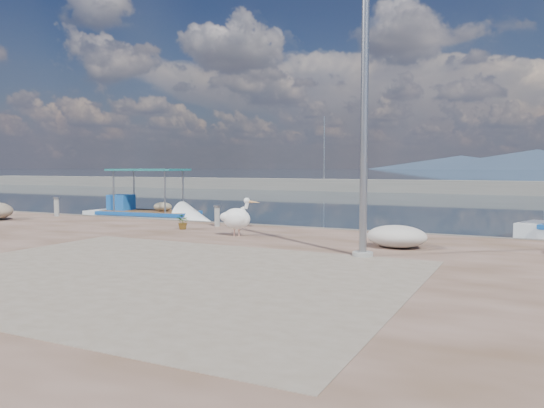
{
  "coord_description": "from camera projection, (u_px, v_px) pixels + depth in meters",
  "views": [
    {
      "loc": [
        7.07,
        -10.51,
        2.42
      ],
      "look_at": [
        0.0,
        3.8,
        1.3
      ],
      "focal_mm": 35.0,
      "sensor_mm": 36.0,
      "label": 1
    }
  ],
  "objects": [
    {
      "name": "pelican",
      "position": [
        237.0,
        218.0,
        14.66
      ],
      "size": [
        1.13,
        0.72,
        1.08
      ],
      "rotation": [
        0.0,
        0.0,
        0.29
      ],
      "color": "tan",
      "rests_on": "quay"
    },
    {
      "name": "bollard_far",
      "position": [
        57.0,
        206.0,
        20.62
      ],
      "size": [
        0.25,
        0.25,
        0.75
      ],
      "color": "gray",
      "rests_on": "quay"
    },
    {
      "name": "ground",
      "position": [
        202.0,
        268.0,
        12.69
      ],
      "size": [
        1400.0,
        1400.0,
        0.0
      ],
      "primitive_type": "plane",
      "color": "#162635",
      "rests_on": "ground"
    },
    {
      "name": "net_pile_d",
      "position": [
        397.0,
        236.0,
        12.59
      ],
      "size": [
        1.43,
        1.07,
        0.53
      ],
      "primitive_type": "ellipsoid",
      "color": "silver",
      "rests_on": "quay"
    },
    {
      "name": "potted_plant",
      "position": [
        183.0,
        222.0,
        16.27
      ],
      "size": [
        0.53,
        0.5,
        0.47
      ],
      "primitive_type": "imported",
      "rotation": [
        0.0,
        0.0,
        -0.38
      ],
      "color": "#33722D",
      "rests_on": "quay"
    },
    {
      "name": "boat_left",
      "position": [
        148.0,
        219.0,
        22.49
      ],
      "size": [
        5.83,
        2.37,
        2.73
      ],
      "rotation": [
        0.0,
        0.0,
        0.09
      ],
      "color": "white",
      "rests_on": "ground"
    },
    {
      "name": "bollard_near",
      "position": [
        217.0,
        215.0,
        17.12
      ],
      "size": [
        0.22,
        0.22,
        0.68
      ],
      "color": "gray",
      "rests_on": "quay"
    },
    {
      "name": "breakwater",
      "position": [
        447.0,
        187.0,
        48.43
      ],
      "size": [
        120.0,
        2.2,
        7.5
      ],
      "color": "gray",
      "rests_on": "ground"
    },
    {
      "name": "mountains",
      "position": [
        531.0,
        161.0,
        591.48
      ],
      "size": [
        370.0,
        280.0,
        22.0
      ],
      "color": "#28384C",
      "rests_on": "ground"
    },
    {
      "name": "quay_patch",
      "position": [
        155.0,
        273.0,
        9.53
      ],
      "size": [
        9.0,
        7.0,
        0.01
      ],
      "primitive_type": "cube",
      "color": "gray",
      "rests_on": "quay"
    },
    {
      "name": "lamp_post",
      "position": [
        365.0,
        101.0,
        11.15
      ],
      "size": [
        0.44,
        0.96,
        7.0
      ],
      "color": "gray",
      "rests_on": "quay"
    }
  ]
}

